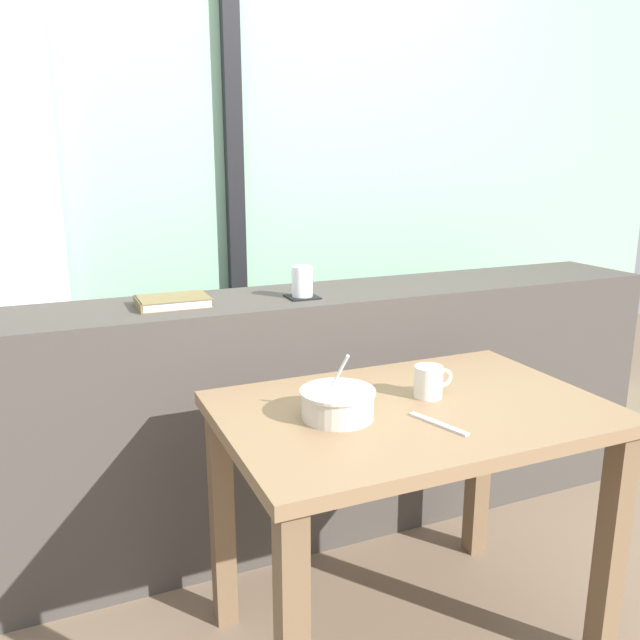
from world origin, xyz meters
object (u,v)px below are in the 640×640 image
at_px(ceramic_mug, 429,381).
at_px(coaster_square, 303,297).
at_px(closed_book, 172,301).
at_px(juice_glass, 303,283).
at_px(fork_utensil, 439,424).
at_px(breakfast_table, 411,449).
at_px(soup_bowl, 338,404).

bearing_deg(ceramic_mug, coaster_square, 103.20).
xyz_separation_m(coaster_square, closed_book, (-0.42, 0.05, 0.01)).
bearing_deg(juice_glass, ceramic_mug, -76.80).
distance_m(juice_glass, ceramic_mug, 0.61).
relative_size(juice_glass, closed_book, 0.46).
height_order(coaster_square, juice_glass, juice_glass).
height_order(juice_glass, fork_utensil, juice_glass).
xyz_separation_m(coaster_square, fork_utensil, (0.05, -0.74, -0.17)).
bearing_deg(closed_book, juice_glass, -6.26).
bearing_deg(fork_utensil, coaster_square, 76.86).
bearing_deg(breakfast_table, fork_utensil, -93.81).
height_order(soup_bowl, ceramic_mug, soup_bowl).
bearing_deg(closed_book, soup_bowl, -67.29).
relative_size(coaster_square, soup_bowl, 0.54).
relative_size(juice_glass, fork_utensil, 0.59).
distance_m(breakfast_table, ceramic_mug, 0.19).
xyz_separation_m(fork_utensil, ceramic_mug, (0.08, 0.17, 0.04)).
distance_m(soup_bowl, fork_utensil, 0.25).
bearing_deg(ceramic_mug, fork_utensil, -115.45).
distance_m(breakfast_table, coaster_square, 0.68).
height_order(coaster_square, closed_book, closed_book).
xyz_separation_m(coaster_square, juice_glass, (0.00, 0.00, 0.05)).
height_order(breakfast_table, fork_utensil, fork_utensil).
distance_m(closed_book, fork_utensil, 0.93).
xyz_separation_m(breakfast_table, fork_utensil, (-0.01, -0.13, 0.13)).
bearing_deg(ceramic_mug, soup_bowl, -173.25).
bearing_deg(fork_utensil, soup_bowl, 128.61).
bearing_deg(fork_utensil, closed_book, 103.98).
xyz_separation_m(closed_book, soup_bowl, (0.27, -0.65, -0.15)).
height_order(closed_book, fork_utensil, closed_book).
height_order(breakfast_table, coaster_square, coaster_square).
xyz_separation_m(juice_glass, fork_utensil, (0.05, -0.74, -0.22)).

